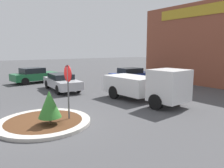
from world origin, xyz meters
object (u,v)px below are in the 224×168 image
(utility_truck, at_px, (146,85))
(parked_sedan_green, at_px, (34,75))
(parked_sedan_silver, at_px, (62,82))
(parked_sedan_blue, at_px, (131,75))
(stop_sign, at_px, (68,82))

(utility_truck, bearing_deg, parked_sedan_green, -169.21)
(parked_sedan_silver, bearing_deg, utility_truck, 25.94)
(utility_truck, height_order, parked_sedan_blue, utility_truck)
(stop_sign, distance_m, parked_sedan_green, 12.96)
(parked_sedan_green, bearing_deg, parked_sedan_silver, -91.24)
(stop_sign, xyz_separation_m, parked_sedan_silver, (-7.41, 2.77, -1.10))
(stop_sign, height_order, utility_truck, stop_sign)
(parked_sedan_green, height_order, parked_sedan_silver, parked_sedan_green)
(utility_truck, distance_m, parked_sedan_silver, 7.28)
(parked_sedan_green, relative_size, parked_sedan_silver, 0.93)
(stop_sign, bearing_deg, parked_sedan_silver, 159.54)
(stop_sign, distance_m, utility_truck, 5.55)
(parked_sedan_blue, height_order, parked_sedan_silver, parked_sedan_blue)
(utility_truck, relative_size, parked_sedan_silver, 1.20)
(utility_truck, distance_m, parked_sedan_green, 12.52)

